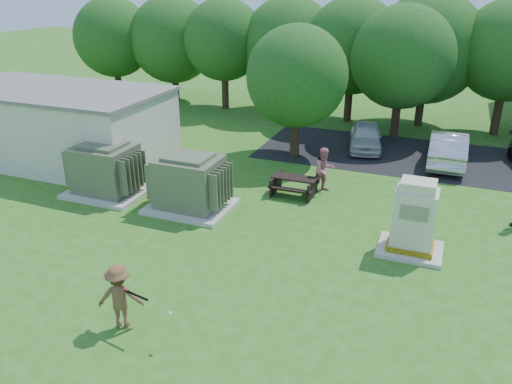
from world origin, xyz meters
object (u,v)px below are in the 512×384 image
at_px(car_silver_a, 448,148).
at_px(generator_cabinet, 414,222).
at_px(batter, 120,297).
at_px(car_white, 366,136).
at_px(person_at_picnic, 324,170).
at_px(transformer_right, 190,184).
at_px(transformer_left, 106,171).
at_px(picnic_table, 294,184).

bearing_deg(car_silver_a, generator_cabinet, 84.55).
relative_size(batter, car_white, 0.45).
distance_m(generator_cabinet, person_at_picnic, 5.22).
bearing_deg(batter, person_at_picnic, -127.80).
xyz_separation_m(transformer_right, generator_cabinet, (7.89, -0.28, 0.07)).
distance_m(transformer_left, batter, 8.53).
bearing_deg(picnic_table, batter, -99.11).
distance_m(transformer_right, car_silver_a, 12.16).
bearing_deg(person_at_picnic, car_white, 39.74).
bearing_deg(car_silver_a, car_white, -11.97).
xyz_separation_m(car_white, car_silver_a, (3.85, -0.75, 0.12)).
height_order(generator_cabinet, picnic_table, generator_cabinet).
distance_m(transformer_left, picnic_table, 7.36).
bearing_deg(car_white, transformer_left, -142.32).
bearing_deg(car_silver_a, picnic_table, 46.96).
distance_m(transformer_left, person_at_picnic, 8.55).
relative_size(generator_cabinet, car_silver_a, 0.52).
bearing_deg(person_at_picnic, transformer_right, 174.22).
bearing_deg(generator_cabinet, batter, -134.40).
bearing_deg(transformer_left, transformer_right, 0.00).
bearing_deg(person_at_picnic, generator_cabinet, -89.15).
bearing_deg(batter, car_silver_a, -138.28).
relative_size(transformer_left, person_at_picnic, 1.66).
bearing_deg(person_at_picnic, batter, -148.70).
xyz_separation_m(picnic_table, car_silver_a, (5.42, 6.00, 0.29)).
distance_m(batter, car_white, 16.25).
height_order(transformer_left, transformer_right, same).
height_order(picnic_table, person_at_picnic, person_at_picnic).
bearing_deg(car_white, car_silver_a, -21.30).
relative_size(batter, person_at_picnic, 0.93).
bearing_deg(generator_cabinet, picnic_table, 148.61).
bearing_deg(picnic_table, person_at_picnic, 37.55).
relative_size(transformer_left, batter, 1.78).
bearing_deg(car_white, generator_cabinet, -82.16).
relative_size(transformer_right, person_at_picnic, 1.66).
xyz_separation_m(transformer_left, batter, (5.39, -6.61, -0.13)).
bearing_deg(transformer_right, picnic_table, 39.46).
relative_size(batter, car_silver_a, 0.37).
bearing_deg(batter, transformer_right, -99.54).
bearing_deg(generator_cabinet, person_at_picnic, 135.64).
bearing_deg(generator_cabinet, car_white, 108.13).
distance_m(generator_cabinet, batter, 8.86).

